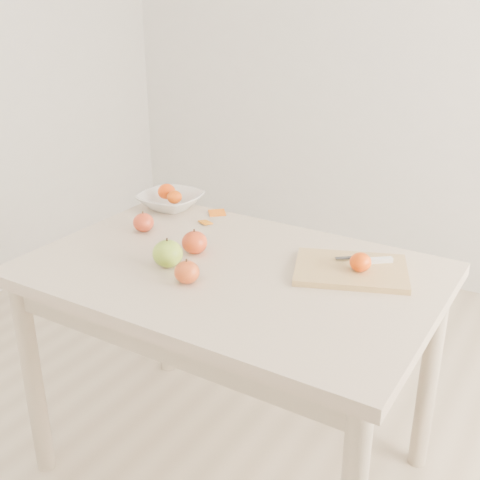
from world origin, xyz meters
The scene contains 14 objects.
ground centered at (0.00, 0.00, 0.00)m, with size 3.50×3.50×0.00m, color #C6B293.
table centered at (0.00, 0.00, 0.65)m, with size 1.20×0.80×0.75m.
cutting_board centered at (0.32, 0.15, 0.76)m, with size 0.32×0.24×0.02m, color tan.
board_tangerine centered at (0.35, 0.14, 0.80)m, with size 0.06×0.06×0.05m, color #D44F07.
fruit_bowl centered at (-0.47, 0.32, 0.78)m, with size 0.23×0.23×0.06m, color white.
bowl_tangerine_near centered at (-0.50, 0.33, 0.81)m, with size 0.07×0.07×0.06m, color #D73D07.
bowl_tangerine_far centered at (-0.44, 0.31, 0.80)m, with size 0.06×0.06×0.05m, color #D64807.
orange_peel_a centered at (-0.28, 0.35, 0.75)m, with size 0.06×0.04×0.00m, color orange.
orange_peel_b centered at (-0.27, 0.26, 0.75)m, with size 0.04×0.04×0.00m, color orange.
paring_knife centered at (0.36, 0.22, 0.78)m, with size 0.16×0.09×0.01m.
apple_green centered at (-0.17, -0.09, 0.79)m, with size 0.09×0.09×0.08m, color #65A21B.
apple_red_e centered at (-0.05, -0.15, 0.78)m, with size 0.07×0.07×0.06m, color #A8271E.
apple_red_a centered at (-0.41, 0.09, 0.78)m, with size 0.07×0.07×0.06m, color maroon.
apple_red_b centered at (-0.15, 0.03, 0.79)m, with size 0.08×0.08×0.07m, color maroon.
Camera 1 is at (0.86, -1.36, 1.52)m, focal length 45.00 mm.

